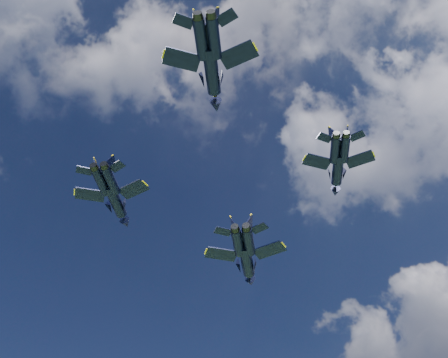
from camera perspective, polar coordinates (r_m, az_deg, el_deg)
jet_lead at (r=94.06m, az=2.36°, el=-8.40°), size 12.75×16.93×4.15m
jet_left at (r=86.00m, az=-10.87°, el=-2.34°), size 10.87×14.62×3.55m
jet_right at (r=84.28m, az=11.44°, el=0.82°), size 10.57×13.04×3.26m
jet_slot at (r=69.79m, az=-1.22°, el=10.66°), size 11.47×14.50×3.60m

